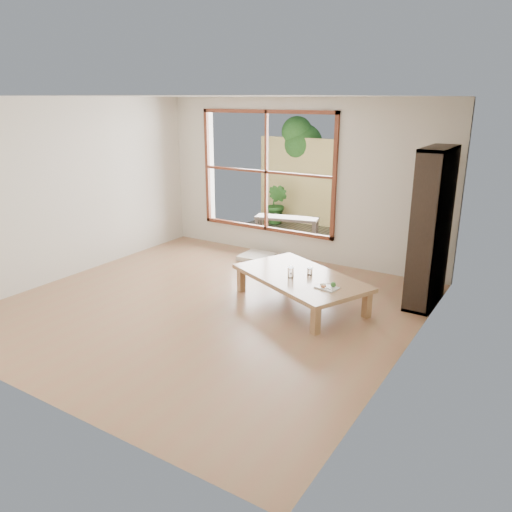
{
  "coord_description": "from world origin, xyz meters",
  "views": [
    {
      "loc": [
        3.69,
        -4.75,
        2.59
      ],
      "look_at": [
        0.29,
        0.67,
        0.55
      ],
      "focal_mm": 35.0,
      "sensor_mm": 36.0,
      "label": 1
    }
  ],
  "objects": [
    {
      "name": "garden_tree",
      "position": [
        -1.28,
        4.86,
        1.63
      ],
      "size": [
        1.04,
        0.85,
        2.22
      ],
      "color": "#4C3D2D",
      "rests_on": "ground"
    },
    {
      "name": "glass_short",
      "position": [
        1.02,
        0.81,
        0.43
      ],
      "size": [
        0.06,
        0.06,
        0.08
      ],
      "primitive_type": "cylinder",
      "color": "silver",
      "rests_on": "low_table"
    },
    {
      "name": "bookshelf",
      "position": [
        2.32,
        1.61,
        1.01
      ],
      "size": [
        0.32,
        0.91,
        2.02
      ],
      "primitive_type": "cube",
      "color": "black",
      "rests_on": "ground"
    },
    {
      "name": "garden_bench",
      "position": [
        -0.76,
        3.44,
        0.34
      ],
      "size": [
        1.25,
        0.63,
        0.38
      ],
      "rotation": [
        0.0,
        0.0,
        0.25
      ],
      "color": "black",
      "rests_on": "deck"
    },
    {
      "name": "deck",
      "position": [
        -0.6,
        3.56,
        0.0
      ],
      "size": [
        2.8,
        2.0,
        0.05
      ],
      "primitive_type": "cube",
      "color": "#373128",
      "rests_on": "ground"
    },
    {
      "name": "glass_tall",
      "position": [
        0.88,
        0.56,
        0.46
      ],
      "size": [
        0.08,
        0.08,
        0.14
      ],
      "primitive_type": "cylinder",
      "color": "silver",
      "rests_on": "low_table"
    },
    {
      "name": "food_tray",
      "position": [
        1.44,
        0.48,
        0.41
      ],
      "size": [
        0.29,
        0.23,
        0.08
      ],
      "rotation": [
        0.0,
        0.0,
        -0.18
      ],
      "color": "white",
      "rests_on": "low_table"
    },
    {
      "name": "shrub_right",
      "position": [
        0.26,
        4.4,
        0.43
      ],
      "size": [
        0.93,
        0.88,
        0.82
      ],
      "primitive_type": "imported",
      "rotation": [
        0.0,
        0.0,
        -0.41
      ],
      "color": "#255B21",
      "rests_on": "deck"
    },
    {
      "name": "ground",
      "position": [
        0.0,
        0.0,
        0.0
      ],
      "size": [
        5.0,
        5.0,
        0.0
      ],
      "primitive_type": "plane",
      "color": "#98714C",
      "rests_on": "ground"
    },
    {
      "name": "glass_small",
      "position": [
        0.78,
        0.74,
        0.43
      ],
      "size": [
        0.06,
        0.06,
        0.08
      ],
      "primitive_type": "cylinder",
      "color": "silver",
      "rests_on": "low_table"
    },
    {
      "name": "floor_cushion",
      "position": [
        -0.53,
        2.0,
        0.04
      ],
      "size": [
        0.53,
        0.53,
        0.07
      ],
      "primitive_type": "cube",
      "rotation": [
        0.0,
        0.0,
        0.04
      ],
      "color": "white",
      "rests_on": "ground"
    },
    {
      "name": "glass_mid",
      "position": [
        1.04,
        0.79,
        0.44
      ],
      "size": [
        0.07,
        0.07,
        0.1
      ],
      "primitive_type": "cylinder",
      "color": "silver",
      "rests_on": "low_table"
    },
    {
      "name": "low_table",
      "position": [
        0.95,
        0.7,
        0.34
      ],
      "size": [
        2.02,
        1.63,
        0.39
      ],
      "rotation": [
        0.0,
        0.0,
        -0.42
      ],
      "color": "#9E714C",
      "rests_on": "ground"
    },
    {
      "name": "shrub_left",
      "position": [
        -1.41,
        4.21,
        0.45
      ],
      "size": [
        0.53,
        0.45,
        0.85
      ],
      "primitive_type": "imported",
      "rotation": [
        0.0,
        0.0,
        -0.18
      ],
      "color": "#255B21",
      "rests_on": "deck"
    },
    {
      "name": "bamboo_fence",
      "position": [
        -0.6,
        4.56,
        0.9
      ],
      "size": [
        2.8,
        0.06,
        1.8
      ],
      "primitive_type": "cube",
      "color": "#D2BC6C",
      "rests_on": "ground"
    }
  ]
}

